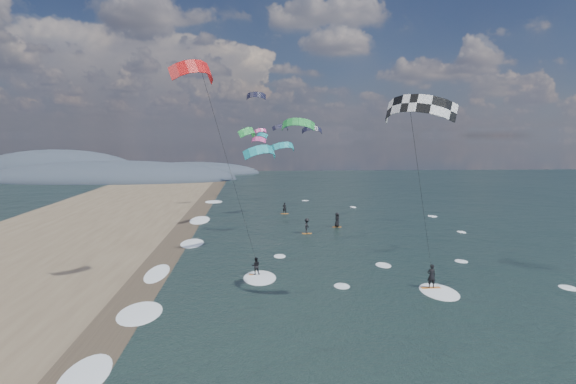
{
  "coord_description": "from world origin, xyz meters",
  "views": [
    {
      "loc": [
        -3.53,
        -24.08,
        11.25
      ],
      "look_at": [
        -1.0,
        12.0,
        7.0
      ],
      "focal_mm": 30.0,
      "sensor_mm": 36.0,
      "label": 1
    }
  ],
  "objects": [
    {
      "name": "coastal_hills",
      "position": [
        -44.84,
        107.86,
        0.0
      ],
      "size": [
        80.0,
        41.0,
        15.0
      ],
      "color": "#3D4756",
      "rests_on": "ground"
    },
    {
      "name": "bg_kite_field",
      "position": [
        -0.18,
        50.91,
        12.16
      ],
      "size": [
        12.82,
        72.01,
        8.57
      ],
      "color": "green",
      "rests_on": "ground"
    },
    {
      "name": "shoreline_surf",
      "position": [
        -10.8,
        14.75,
        0.0
      ],
      "size": [
        2.4,
        79.4,
        0.11
      ],
      "color": "white",
      "rests_on": "ground"
    },
    {
      "name": "far_kitesurfers",
      "position": [
        3.65,
        33.56,
        0.9
      ],
      "size": [
        6.93,
        15.23,
        1.82
      ],
      "color": "#C86F23",
      "rests_on": "ground"
    },
    {
      "name": "kitesurfer_near_b",
      "position": [
        -5.69,
        9.87,
        10.32
      ],
      "size": [
        6.73,
        8.91,
        16.55
      ],
      "color": "#C86F23",
      "rests_on": "ground"
    },
    {
      "name": "ground",
      "position": [
        0.0,
        0.0,
        0.0
      ],
      "size": [
        260.0,
        260.0,
        0.0
      ],
      "primitive_type": "plane",
      "color": "black",
      "rests_on": "ground"
    },
    {
      "name": "kitesurfer_near_a",
      "position": [
        6.25,
        4.63,
        10.69
      ],
      "size": [
        7.82,
        9.51,
        14.2
      ],
      "color": "#C86F23",
      "rests_on": "ground"
    },
    {
      "name": "wet_sand_strip",
      "position": [
        -12.0,
        10.0,
        0.0
      ],
      "size": [
        3.0,
        240.0,
        0.0
      ],
      "primitive_type": "cube",
      "color": "#382D23",
      "rests_on": "ground"
    }
  ]
}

